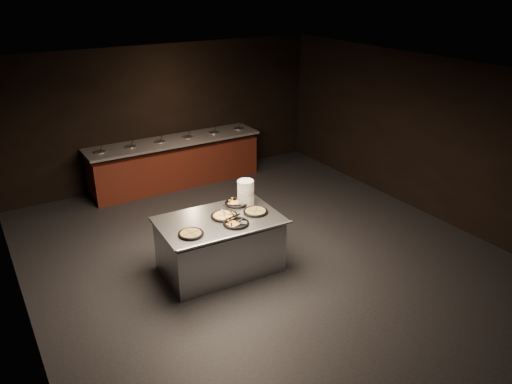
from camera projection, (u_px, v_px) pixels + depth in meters
The scene contains 11 objects.
room at pixel (265, 173), 7.46m from camera, with size 7.02×8.02×2.92m.
salad_bar at pixel (176, 165), 10.65m from camera, with size 3.70×0.83×1.18m.
serving_counter at pixel (220, 245), 7.55m from camera, with size 1.84×1.23×0.86m.
plate_stack at pixel (246, 192), 7.82m from camera, with size 0.26×0.26×0.38m, color silver.
pan_veggie_whole at pixel (191, 234), 6.92m from camera, with size 0.36×0.36×0.04m.
pan_cheese_whole at pixel (224, 216), 7.43m from camera, with size 0.41×0.41×0.04m.
pan_cheese_slices_a at pixel (237, 203), 7.85m from camera, with size 0.38×0.38×0.04m.
pan_cheese_slices_b at pixel (236, 223), 7.21m from camera, with size 0.38×0.38×0.04m.
pan_veggie_slices at pixel (255, 211), 7.57m from camera, with size 0.38×0.38×0.04m.
server_left at pixel (226, 211), 7.45m from camera, with size 0.21×0.31×0.17m.
server_right at pixel (237, 218), 7.21m from camera, with size 0.29×0.26×0.17m.
Camera 1 is at (-3.73, -5.86, 4.18)m, focal length 35.00 mm.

